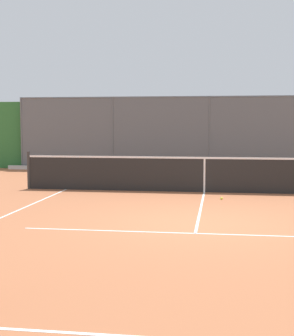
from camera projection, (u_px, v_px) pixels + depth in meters
name	position (u px, v px, depth m)	size (l,w,h in m)	color
ground_plane	(197.00, 223.00, 9.38)	(60.00, 60.00, 0.00)	#A8603D
court_line_markings	(194.00, 237.00, 8.23)	(7.84, 9.40, 0.01)	white
fence_backdrop	(209.00, 136.00, 19.94)	(18.24, 1.37, 2.92)	#565B60
tennis_net	(204.00, 174.00, 13.55)	(10.07, 0.09, 1.07)	#2D2D2D
tennis_ball_mid_court	(222.00, 198.00, 12.27)	(0.07, 0.07, 0.07)	#D6E042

